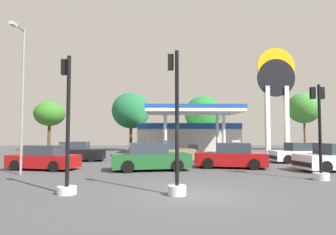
% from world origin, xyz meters
% --- Properties ---
extents(ground_plane, '(90.00, 90.00, 0.00)m').
position_xyz_m(ground_plane, '(0.00, 0.00, 0.00)').
color(ground_plane, '#47474C').
rests_on(ground_plane, ground).
extents(gas_station, '(11.36, 11.72, 4.80)m').
position_xyz_m(gas_station, '(1.80, 23.45, 2.07)').
color(gas_station, beige).
rests_on(gas_station, ground).
extents(station_pole_sign, '(3.74, 0.56, 10.69)m').
position_xyz_m(station_pole_sign, '(10.10, 18.47, 6.68)').
color(station_pole_sign, white).
rests_on(station_pole_sign, ground).
extents(car_0, '(4.43, 2.69, 1.48)m').
position_xyz_m(car_0, '(-8.32, 7.58, 0.67)').
color(car_0, black).
rests_on(car_0, ground).
extents(car_1, '(4.28, 2.09, 1.50)m').
position_xyz_m(car_1, '(9.18, 11.71, 0.68)').
color(car_1, black).
rests_on(car_1, ground).
extents(car_2, '(4.77, 2.63, 1.62)m').
position_xyz_m(car_2, '(9.01, 6.65, 0.73)').
color(car_2, black).
rests_on(car_2, ground).
extents(car_3, '(4.74, 2.81, 1.59)m').
position_xyz_m(car_3, '(3.24, 8.34, 0.72)').
color(car_3, black).
rests_on(car_3, ground).
extents(car_4, '(4.83, 2.70, 1.63)m').
position_xyz_m(car_4, '(-1.87, 7.13, 0.74)').
color(car_4, black).
rests_on(car_4, ground).
extents(car_5, '(4.39, 2.10, 1.55)m').
position_xyz_m(car_5, '(-7.99, 13.26, 0.70)').
color(car_5, black).
rests_on(car_5, ground).
extents(car_6, '(4.90, 2.81, 1.65)m').
position_xyz_m(car_6, '(-1.07, 12.45, 0.75)').
color(car_6, black).
rests_on(car_6, ground).
extents(traffic_signal_0, '(0.65, 0.68, 5.17)m').
position_xyz_m(traffic_signal_0, '(-0.66, -0.10, 1.64)').
color(traffic_signal_0, silver).
rests_on(traffic_signal_0, ground).
extents(traffic_signal_1, '(0.70, 0.71, 5.03)m').
position_xyz_m(traffic_signal_1, '(-4.61, 0.18, 1.62)').
color(traffic_signal_1, silver).
rests_on(traffic_signal_1, ground).
extents(traffic_signal_2, '(0.72, 0.72, 4.51)m').
position_xyz_m(traffic_signal_2, '(6.30, 3.30, 1.56)').
color(traffic_signal_2, silver).
rests_on(traffic_signal_2, ground).
extents(tree_0, '(3.87, 3.87, 6.29)m').
position_xyz_m(tree_0, '(-15.55, 27.62, 4.69)').
color(tree_0, brown).
rests_on(tree_0, ground).
extents(tree_1, '(4.79, 4.79, 7.36)m').
position_xyz_m(tree_1, '(-5.14, 27.10, 5.08)').
color(tree_1, brown).
rests_on(tree_1, ground).
extents(tree_2, '(4.71, 4.71, 7.02)m').
position_xyz_m(tree_2, '(4.07, 27.95, 4.81)').
color(tree_2, brown).
rests_on(tree_2, ground).
extents(tree_3, '(4.26, 4.26, 7.53)m').
position_xyz_m(tree_3, '(17.31, 27.89, 5.52)').
color(tree_3, brown).
rests_on(tree_3, ground).
extents(corner_streetlamp, '(0.24, 1.48, 7.83)m').
position_xyz_m(corner_streetlamp, '(-8.65, 5.13, 4.64)').
color(corner_streetlamp, gray).
rests_on(corner_streetlamp, ground).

